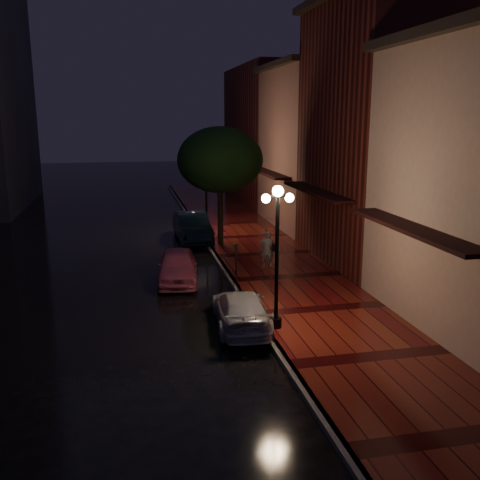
{
  "coord_description": "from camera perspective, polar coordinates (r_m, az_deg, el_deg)",
  "views": [
    {
      "loc": [
        -3.88,
        -19.64,
        6.38
      ],
      "look_at": [
        0.61,
        1.43,
        1.4
      ],
      "focal_mm": 40.0,
      "sensor_mm": 36.0,
      "label": 1
    }
  ],
  "objects": [
    {
      "name": "parking_meter",
      "position": [
        20.75,
        -0.42,
        -1.93
      ],
      "size": [
        0.15,
        0.12,
        1.45
      ],
      "rotation": [
        0.0,
        0.0,
        -0.15
      ],
      "color": "black",
      "rests_on": "sidewalk"
    },
    {
      "name": "curb",
      "position": [
        20.99,
        -0.83,
        -4.46
      ],
      "size": [
        0.25,
        60.0,
        0.15
      ],
      "primitive_type": "cube",
      "color": "#595451",
      "rests_on": "ground"
    },
    {
      "name": "sidewalk",
      "position": [
        21.52,
        5.08,
        -4.07
      ],
      "size": [
        4.5,
        60.0,
        0.15
      ],
      "primitive_type": "cube",
      "color": "#490D0D",
      "rests_on": "ground"
    },
    {
      "name": "silver_car",
      "position": [
        16.65,
        0.1,
        -7.42
      ],
      "size": [
        1.89,
        4.02,
        1.13
      ],
      "primitive_type": "imported",
      "rotation": [
        0.0,
        0.0,
        3.06
      ],
      "color": "#ACADB4",
      "rests_on": "ground"
    },
    {
      "name": "pink_car",
      "position": [
        21.2,
        -6.69,
        -2.76
      ],
      "size": [
        1.93,
        3.94,
        1.3
      ],
      "primitive_type": "imported",
      "rotation": [
        0.0,
        0.0,
        -0.11
      ],
      "color": "#C24F6F",
      "rests_on": "ground"
    },
    {
      "name": "streetlamp_far",
      "position": [
        29.19,
        -3.63,
        5.55
      ],
      "size": [
        0.96,
        0.36,
        4.31
      ],
      "color": "black",
      "rests_on": "sidewalk"
    },
    {
      "name": "storefront_extra",
      "position": [
        41.13,
        3.37,
        11.07
      ],
      "size": [
        5.0,
        12.0,
        10.0
      ],
      "primitive_type": "cube",
      "color": "#511914",
      "rests_on": "ground"
    },
    {
      "name": "navy_car",
      "position": [
        28.17,
        -5.11,
        1.41
      ],
      "size": [
        1.72,
        4.53,
        1.48
      ],
      "primitive_type": "imported",
      "rotation": [
        0.0,
        0.0,
        0.04
      ],
      "color": "black",
      "rests_on": "ground"
    },
    {
      "name": "streetlamp_near",
      "position": [
        15.7,
        3.96,
        -0.94
      ],
      "size": [
        0.96,
        0.36,
        4.31
      ],
      "color": "black",
      "rests_on": "sidewalk"
    },
    {
      "name": "woman_with_umbrella",
      "position": [
        22.4,
        2.89,
        0.61
      ],
      "size": [
        0.9,
        0.91,
        2.16
      ],
      "rotation": [
        0.0,
        0.0,
        2.97
      ],
      "color": "silver",
      "rests_on": "sidewalk"
    },
    {
      "name": "storefront_mid",
      "position": [
        24.24,
        14.9,
        10.51
      ],
      "size": [
        5.0,
        8.0,
        11.0
      ],
      "primitive_type": "cube",
      "color": "#511914",
      "rests_on": "ground"
    },
    {
      "name": "ground",
      "position": [
        21.01,
        -0.82,
        -4.66
      ],
      "size": [
        120.0,
        120.0,
        0.0
      ],
      "primitive_type": "plane",
      "color": "black",
      "rests_on": "ground"
    },
    {
      "name": "storefront_far",
      "position": [
        31.63,
        8.21,
        9.48
      ],
      "size": [
        5.0,
        8.0,
        9.0
      ],
      "primitive_type": "cube",
      "color": "#8C5951",
      "rests_on": "ground"
    },
    {
      "name": "street_tree",
      "position": [
        26.11,
        -2.12,
        8.32
      ],
      "size": [
        4.16,
        4.16,
        5.8
      ],
      "color": "black",
      "rests_on": "sidewalk"
    }
  ]
}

